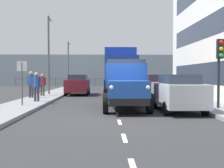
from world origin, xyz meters
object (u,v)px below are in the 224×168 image
Objects in this scene: truck_vintage_blue at (126,86)px; lamp_post_far at (68,60)px; car_teal_kerbside_2 at (146,85)px; traffic_light_near at (220,58)px; car_maroon_oppositeside_0 at (78,84)px; street_sign at (22,75)px; car_silver_kerbside_near at (177,92)px; lorry_cargo_blue at (119,71)px; lamp_post_promenade at (49,48)px; pedestrian_couple_a at (42,83)px; pedestrian_strolling at (31,82)px; pedestrian_near_railing at (37,84)px; car_red_kerbside_1 at (157,87)px.

lamp_post_far is at bearing -75.47° from truck_vintage_blue.
traffic_light_near is at bearing 100.61° from car_teal_kerbside_2.
street_sign is (1.91, 9.77, 0.79)m from car_maroon_oppositeside_0.
street_sign is (5.23, -0.88, 0.50)m from truck_vintage_blue.
car_silver_kerbside_near is 1.06× the size of car_maroon_oppositeside_0.
lorry_cargo_blue is 10.97m from street_sign.
lamp_post_far reaches higher than truck_vintage_blue.
car_maroon_oppositeside_0 is (3.31, -10.65, -0.28)m from truck_vintage_blue.
lamp_post_promenade is (7.95, -10.45, 3.04)m from car_silver_kerbside_near.
lamp_post_promenade is at bearing -92.78° from pedestrian_couple_a.
pedestrian_couple_a is (8.06, -8.36, 0.21)m from car_silver_kerbside_near.
lorry_cargo_blue is 7.78m from pedestrian_strolling.
car_teal_kerbside_2 is 0.72× the size of lamp_post_far.
pedestrian_strolling reaches higher than car_teal_kerbside_2.
lorry_cargo_blue reaches higher than pedestrian_strolling.
lorry_cargo_blue is at bearing -119.82° from street_sign.
pedestrian_near_railing is 4.71m from pedestrian_couple_a.
truck_vintage_blue is 10.07m from car_teal_kerbside_2.
car_maroon_oppositeside_0 is 13.73m from traffic_light_near.
car_red_kerbside_1 is 8.55m from street_sign.
lamp_post_promenade reaches higher than lorry_cargo_blue.
lamp_post_far is at bearing -70.07° from car_silver_kerbside_near.
truck_vintage_blue is 1.02× the size of lamp_post_far.
street_sign is (-0.35, 8.95, -2.25)m from lamp_post_promenade.
lamp_post_promenade reaches higher than traffic_light_near.
pedestrian_couple_a is (5.68, -7.74, -0.07)m from truck_vintage_blue.
lamp_post_far reaches higher than lorry_cargo_blue.
traffic_light_near is 9.71m from street_sign.
car_teal_kerbside_2 is at bearing -90.00° from car_red_kerbside_1.
car_maroon_oppositeside_0 is (5.69, -11.27, -0.00)m from car_silver_kerbside_near.
street_sign is (-0.45, 6.86, 0.58)m from pedestrian_couple_a.
lamp_post_promenade reaches higher than car_teal_kerbside_2.
traffic_light_near is at bearing 110.37° from lorry_cargo_blue.
car_teal_kerbside_2 is 1.24× the size of traffic_light_near.
car_silver_kerbside_near is 10.65m from pedestrian_strolling.
pedestrian_near_railing is (5.01, -3.08, -0.02)m from truck_vintage_blue.
lorry_cargo_blue is 1.48× the size of lamp_post_far.
lamp_post_promenade is at bearing -52.73° from car_silver_kerbside_near.
truck_vintage_blue is 0.69× the size of lorry_cargo_blue.
pedestrian_near_railing is at bearing 94.81° from lamp_post_promenade.
lorry_cargo_blue reaches higher than car_silver_kerbside_near.
car_maroon_oppositeside_0 is at bearing -119.89° from pedestrian_strolling.
street_sign is at bearing 90.46° from lamp_post_far.
truck_vintage_blue is at bearing 135.81° from pedestrian_strolling.
car_maroon_oppositeside_0 is 1.86× the size of street_sign.
lamp_post_promenade is at bearing -87.74° from street_sign.
lorry_cargo_blue is at bearing -91.24° from truck_vintage_blue.
pedestrian_couple_a is 13.13m from traffic_light_near.
car_silver_kerbside_near is 22.92m from lamp_post_far.
car_silver_kerbside_near is 10.40m from car_teal_kerbside_2.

